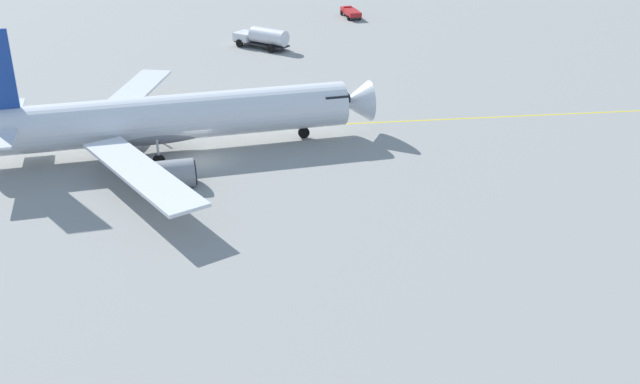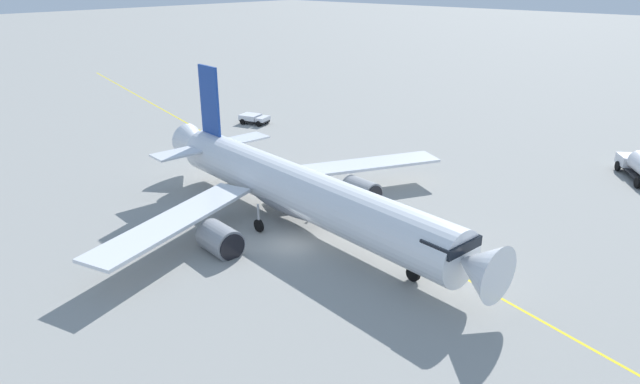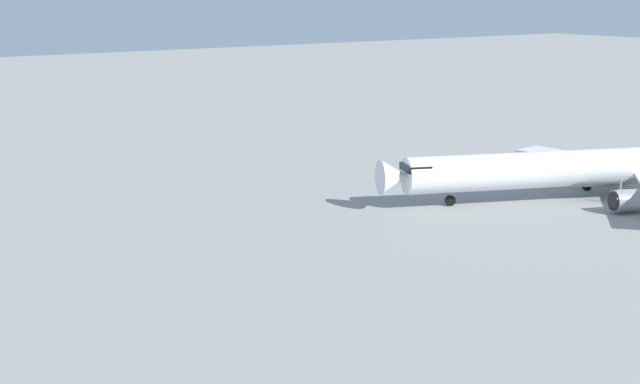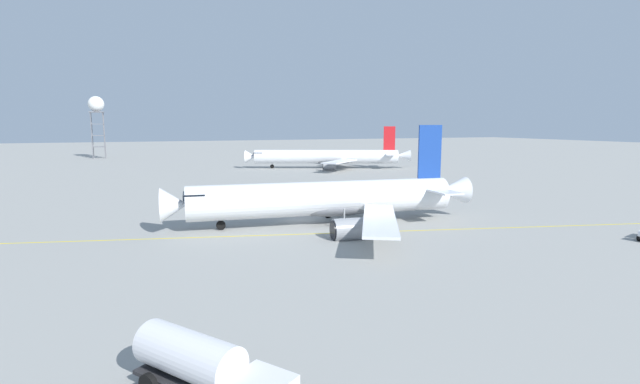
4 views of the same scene
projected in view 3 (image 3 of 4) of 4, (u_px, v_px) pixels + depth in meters
name	position (u px, v px, depth m)	size (l,w,h in m)	color
airliner_secondary	(592.00, 169.00, 95.12)	(44.12, 30.19, 11.70)	white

